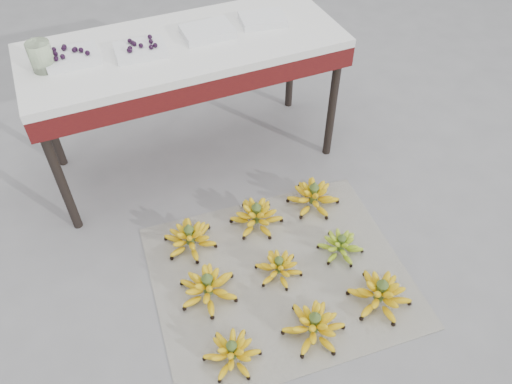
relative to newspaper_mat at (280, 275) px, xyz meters
name	(u,v)px	position (x,y,z in m)	size (l,w,h in m)	color
ground	(277,272)	(0.00, 0.03, 0.00)	(60.00, 60.00, 0.00)	slate
newspaper_mat	(280,275)	(0.00, 0.00, 0.00)	(1.25, 1.05, 0.01)	silver
bunch_front_left	(232,352)	(-0.38, -0.32, 0.06)	(0.33, 0.33, 0.15)	yellow
bunch_front_center	(314,325)	(0.01, -0.35, 0.06)	(0.37, 0.37, 0.17)	yellow
bunch_front_right	(380,293)	(0.37, -0.32, 0.06)	(0.36, 0.36, 0.18)	yellow
bunch_mid_left	(208,287)	(-0.37, 0.03, 0.06)	(0.29, 0.29, 0.18)	yellow
bunch_mid_center	(279,267)	(0.00, 0.01, 0.05)	(0.28, 0.28, 0.14)	yellow
bunch_mid_right	(341,245)	(0.35, 0.01, 0.05)	(0.25, 0.25, 0.14)	#84B627
bunch_back_left	(190,238)	(-0.35, 0.36, 0.06)	(0.31, 0.31, 0.17)	yellow
bunch_back_center	(256,216)	(0.03, 0.36, 0.06)	(0.36, 0.36, 0.17)	yellow
bunch_back_right	(313,197)	(0.38, 0.37, 0.06)	(0.32, 0.32, 0.18)	yellow
vendor_table	(185,58)	(-0.10, 1.02, 0.71)	(1.67, 0.67, 0.80)	black
tray_far_left	(72,57)	(-0.66, 1.06, 0.82)	(0.26, 0.19, 0.07)	silver
tray_left	(140,49)	(-0.33, 0.99, 0.82)	(0.26, 0.19, 0.06)	silver
tray_right	(208,31)	(0.04, 1.03, 0.82)	(0.26, 0.19, 0.04)	silver
tray_far_right	(263,19)	(0.36, 1.05, 0.82)	(0.26, 0.21, 0.04)	silver
glass_jar	(41,56)	(-0.79, 1.03, 0.87)	(0.11, 0.11, 0.14)	#D6F1BF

